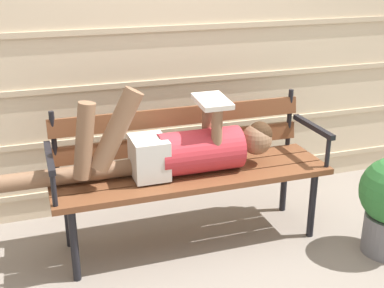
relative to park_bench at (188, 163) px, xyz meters
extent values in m
plane|color=gray|center=(0.00, -0.19, -0.51)|extent=(12.00, 12.00, 0.00)
cube|color=beige|center=(0.00, 0.56, 0.74)|extent=(4.50, 0.06, 2.48)
cube|color=#C1AD8E|center=(0.00, 0.53, -0.33)|extent=(4.50, 0.02, 0.04)
cube|color=#C1AD8E|center=(0.00, 0.53, 0.03)|extent=(4.50, 0.02, 0.04)
cube|color=#C1AD8E|center=(0.00, 0.53, 0.38)|extent=(4.50, 0.02, 0.04)
cube|color=#C1AD8E|center=(0.00, 0.53, 0.74)|extent=(4.50, 0.02, 0.04)
cube|color=brown|center=(0.00, -0.23, -0.05)|extent=(1.67, 0.15, 0.04)
cube|color=brown|center=(0.00, -0.07, -0.05)|extent=(1.67, 0.15, 0.04)
cube|color=brown|center=(0.00, 0.09, -0.05)|extent=(1.67, 0.15, 0.04)
cube|color=brown|center=(0.00, 0.16, 0.07)|extent=(1.60, 0.05, 0.11)
cube|color=brown|center=(0.00, 0.16, 0.25)|extent=(1.60, 0.05, 0.11)
cylinder|color=black|center=(-0.77, 0.16, 0.16)|extent=(0.03, 0.03, 0.39)
cylinder|color=black|center=(0.77, 0.16, 0.16)|extent=(0.03, 0.03, 0.39)
cylinder|color=black|center=(-0.74, -0.25, -0.29)|extent=(0.04, 0.04, 0.44)
cylinder|color=black|center=(0.74, -0.25, -0.29)|extent=(0.04, 0.04, 0.44)
cylinder|color=black|center=(-0.74, 0.12, -0.29)|extent=(0.04, 0.04, 0.44)
cylinder|color=black|center=(0.74, 0.12, -0.29)|extent=(0.04, 0.04, 0.44)
cube|color=black|center=(-0.81, -0.07, 0.17)|extent=(0.04, 0.45, 0.03)
cylinder|color=black|center=(-0.81, -0.25, 0.07)|extent=(0.03, 0.03, 0.20)
cube|color=black|center=(0.81, -0.07, 0.17)|extent=(0.04, 0.45, 0.03)
cylinder|color=black|center=(0.81, -0.25, 0.07)|extent=(0.03, 0.03, 0.20)
cylinder|color=#B72D38|center=(0.05, -0.07, 0.10)|extent=(0.50, 0.26, 0.26)
cube|color=silver|center=(-0.26, -0.07, 0.10)|extent=(0.20, 0.25, 0.23)
sphere|color=brown|center=(0.42, -0.07, 0.13)|extent=(0.19, 0.19, 0.19)
sphere|color=#382314|center=(0.44, -0.07, 0.16)|extent=(0.16, 0.16, 0.16)
cylinder|color=brown|center=(-0.45, -0.13, 0.30)|extent=(0.32, 0.11, 0.47)
cylinder|color=brown|center=(-0.63, -0.13, 0.26)|extent=(0.15, 0.09, 0.43)
cylinder|color=brown|center=(-0.77, -0.01, 0.02)|extent=(0.85, 0.10, 0.10)
cylinder|color=brown|center=(0.12, -0.15, 0.24)|extent=(0.06, 0.06, 0.29)
cylinder|color=brown|center=(0.12, 0.01, 0.24)|extent=(0.06, 0.06, 0.29)
cube|color=silver|center=(0.12, -0.07, 0.40)|extent=(0.18, 0.25, 0.05)
camera|label=1|loc=(-0.88, -2.70, 1.20)|focal=47.33mm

